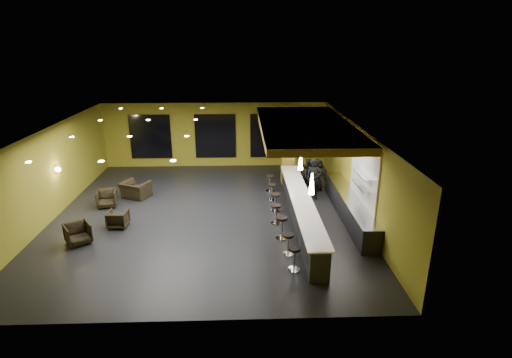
{
  "coord_description": "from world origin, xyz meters",
  "views": [
    {
      "loc": [
        1.46,
        -14.84,
        6.72
      ],
      "look_at": [
        2.0,
        0.5,
        1.3
      ],
      "focal_mm": 28.0,
      "sensor_mm": 36.0,
      "label": 1
    }
  ],
  "objects_px": {
    "staff_c": "(318,175)",
    "armchair_d": "(136,190)",
    "armchair_b": "(118,219)",
    "bar_stool_4": "(275,200)",
    "prep_counter": "(349,207)",
    "bar_stool_6": "(270,181)",
    "armchair_c": "(107,198)",
    "bar_stool_5": "(272,190)",
    "staff_a": "(314,179)",
    "bar_stool_3": "(276,212)",
    "pendant_1": "(301,161)",
    "pendant_0": "(312,184)",
    "bar_counter": "(301,211)",
    "pendant_2": "(293,144)",
    "bar_stool_1": "(288,242)",
    "bar_stool_0": "(294,256)",
    "bar_stool_2": "(282,225)",
    "staff_b": "(310,177)",
    "armchair_a": "(78,234)"
  },
  "relations": [
    {
      "from": "bar_counter",
      "to": "bar_stool_3",
      "type": "relative_size",
      "value": 10.27
    },
    {
      "from": "bar_counter",
      "to": "bar_stool_4",
      "type": "relative_size",
      "value": 10.36
    },
    {
      "from": "pendant_1",
      "to": "staff_b",
      "type": "bearing_deg",
      "value": 71.58
    },
    {
      "from": "pendant_0",
      "to": "bar_stool_3",
      "type": "height_order",
      "value": "pendant_0"
    },
    {
      "from": "armchair_b",
      "to": "bar_stool_4",
      "type": "xyz_separation_m",
      "value": [
        6.01,
        1.19,
        0.17
      ]
    },
    {
      "from": "pendant_0",
      "to": "staff_a",
      "type": "relative_size",
      "value": 0.38
    },
    {
      "from": "armchair_b",
      "to": "bar_stool_3",
      "type": "bearing_deg",
      "value": -177.12
    },
    {
      "from": "prep_counter",
      "to": "bar_stool_4",
      "type": "xyz_separation_m",
      "value": [
        -2.88,
        0.64,
        0.06
      ]
    },
    {
      "from": "armchair_b",
      "to": "bar_stool_0",
      "type": "distance_m",
      "value": 7.02
    },
    {
      "from": "bar_counter",
      "to": "bar_stool_4",
      "type": "height_order",
      "value": "bar_counter"
    },
    {
      "from": "staff_a",
      "to": "armchair_a",
      "type": "xyz_separation_m",
      "value": [
        -8.8,
        -3.76,
        -0.55
      ]
    },
    {
      "from": "pendant_0",
      "to": "armchair_d",
      "type": "bearing_deg",
      "value": 144.82
    },
    {
      "from": "armchair_d",
      "to": "bar_stool_5",
      "type": "height_order",
      "value": "bar_stool_5"
    },
    {
      "from": "prep_counter",
      "to": "bar_stool_4",
      "type": "bearing_deg",
      "value": 167.5
    },
    {
      "from": "armchair_d",
      "to": "bar_stool_5",
      "type": "relative_size",
      "value": 1.54
    },
    {
      "from": "prep_counter",
      "to": "armchair_c",
      "type": "bearing_deg",
      "value": 171.84
    },
    {
      "from": "pendant_1",
      "to": "staff_a",
      "type": "height_order",
      "value": "pendant_1"
    },
    {
      "from": "pendant_1",
      "to": "pendant_2",
      "type": "bearing_deg",
      "value": 90.0
    },
    {
      "from": "bar_stool_3",
      "to": "bar_stool_6",
      "type": "height_order",
      "value": "bar_stool_3"
    },
    {
      "from": "pendant_0",
      "to": "pendant_1",
      "type": "height_order",
      "value": "same"
    },
    {
      "from": "staff_a",
      "to": "armchair_b",
      "type": "height_order",
      "value": "staff_a"
    },
    {
      "from": "bar_stool_1",
      "to": "bar_stool_5",
      "type": "height_order",
      "value": "bar_stool_5"
    },
    {
      "from": "pendant_1",
      "to": "armchair_c",
      "type": "relative_size",
      "value": 0.88
    },
    {
      "from": "pendant_2",
      "to": "bar_stool_1",
      "type": "height_order",
      "value": "pendant_2"
    },
    {
      "from": "prep_counter",
      "to": "bar_stool_6",
      "type": "height_order",
      "value": "prep_counter"
    },
    {
      "from": "bar_counter",
      "to": "staff_c",
      "type": "distance_m",
      "value": 3.71
    },
    {
      "from": "staff_a",
      "to": "bar_stool_0",
      "type": "xyz_separation_m",
      "value": [
        -1.56,
        -5.73,
        -0.43
      ]
    },
    {
      "from": "bar_stool_4",
      "to": "bar_stool_5",
      "type": "height_order",
      "value": "bar_stool_4"
    },
    {
      "from": "armchair_a",
      "to": "armchair_c",
      "type": "distance_m",
      "value": 3.21
    },
    {
      "from": "prep_counter",
      "to": "armchair_d",
      "type": "distance_m",
      "value": 9.29
    },
    {
      "from": "staff_a",
      "to": "prep_counter",
      "type": "bearing_deg",
      "value": -56.08
    },
    {
      "from": "staff_c",
      "to": "armchair_a",
      "type": "distance_m",
      "value": 10.35
    },
    {
      "from": "pendant_0",
      "to": "bar_stool_6",
      "type": "bearing_deg",
      "value": 99.76
    },
    {
      "from": "pendant_0",
      "to": "bar_stool_3",
      "type": "bearing_deg",
      "value": 115.21
    },
    {
      "from": "pendant_2",
      "to": "bar_stool_6",
      "type": "xyz_separation_m",
      "value": [
        -0.94,
        0.46,
        -1.86
      ]
    },
    {
      "from": "armchair_c",
      "to": "bar_stool_1",
      "type": "distance_m",
      "value": 8.33
    },
    {
      "from": "prep_counter",
      "to": "pendant_2",
      "type": "height_order",
      "value": "pendant_2"
    },
    {
      "from": "bar_stool_3",
      "to": "staff_c",
      "type": "bearing_deg",
      "value": 57.56
    },
    {
      "from": "armchair_c",
      "to": "bar_stool_4",
      "type": "height_order",
      "value": "bar_stool_4"
    },
    {
      "from": "prep_counter",
      "to": "armchair_b",
      "type": "xyz_separation_m",
      "value": [
        -8.89,
        -0.55,
        -0.1
      ]
    },
    {
      "from": "bar_counter",
      "to": "bar_stool_1",
      "type": "bearing_deg",
      "value": -107.85
    },
    {
      "from": "staff_a",
      "to": "bar_stool_2",
      "type": "xyz_separation_m",
      "value": [
        -1.74,
        -3.69,
        -0.38
      ]
    },
    {
      "from": "staff_a",
      "to": "bar_stool_0",
      "type": "distance_m",
      "value": 5.96
    },
    {
      "from": "prep_counter",
      "to": "armchair_d",
      "type": "xyz_separation_m",
      "value": [
        -8.97,
        2.41,
        -0.06
      ]
    },
    {
      "from": "staff_a",
      "to": "bar_stool_6",
      "type": "relative_size",
      "value": 2.4
    },
    {
      "from": "bar_counter",
      "to": "armchair_c",
      "type": "height_order",
      "value": "bar_counter"
    },
    {
      "from": "staff_c",
      "to": "armchair_d",
      "type": "bearing_deg",
      "value": 161.62
    },
    {
      "from": "armchair_c",
      "to": "bar_stool_4",
      "type": "relative_size",
      "value": 1.03
    },
    {
      "from": "staff_c",
      "to": "bar_stool_4",
      "type": "relative_size",
      "value": 1.99
    },
    {
      "from": "prep_counter",
      "to": "pendant_0",
      "type": "bearing_deg",
      "value": -128.66
    }
  ]
}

